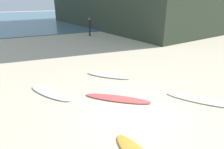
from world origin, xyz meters
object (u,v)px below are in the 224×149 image
surfboard_0 (51,93)px  beachgoer_near (90,26)px  surfboard_4 (199,100)px  surfboard_1 (117,98)px  surfboard_3 (108,75)px

surfboard_0 → beachgoer_near: size_ratio=1.28×
surfboard_0 → surfboard_4: surfboard_0 is taller
surfboard_1 → surfboard_0: bearing=95.1°
beachgoer_near → surfboard_1: bearing=176.2°
surfboard_1 → surfboard_3: surfboard_3 is taller
surfboard_3 → surfboard_4: size_ratio=0.94×
beachgoer_near → surfboard_0: bearing=164.9°
surfboard_1 → surfboard_4: 3.04m
surfboard_0 → surfboard_1: (2.18, -1.59, 0.00)m
surfboard_0 → surfboard_1: size_ratio=0.90×
surfboard_0 → surfboard_3: bearing=164.5°
surfboard_3 → surfboard_4: bearing=-105.4°
surfboard_0 → surfboard_1: 2.70m
surfboard_0 → beachgoer_near: beachgoer_near is taller
beachgoer_near → surfboard_3: bearing=176.4°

